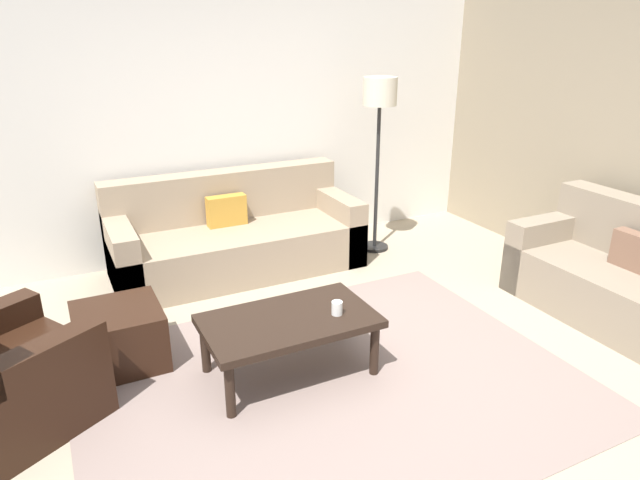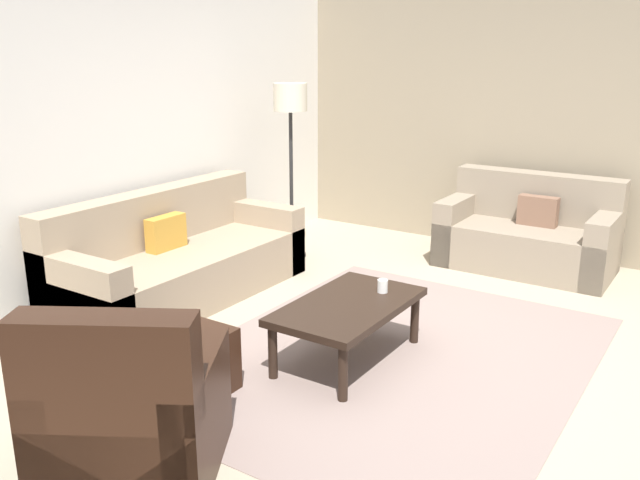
{
  "view_description": "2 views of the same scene",
  "coord_description": "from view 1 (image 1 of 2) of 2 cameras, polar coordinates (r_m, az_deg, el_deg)",
  "views": [
    {
      "loc": [
        -1.44,
        -2.72,
        2.16
      ],
      "look_at": [
        0.11,
        0.39,
        0.84
      ],
      "focal_mm": 31.77,
      "sensor_mm": 36.0,
      "label": 1
    },
    {
      "loc": [
        -3.73,
        -1.86,
        2.03
      ],
      "look_at": [
        -0.14,
        0.49,
        0.79
      ],
      "focal_mm": 37.38,
      "sensor_mm": 36.0,
      "label": 2
    }
  ],
  "objects": [
    {
      "name": "rear_partition",
      "position": [
        5.56,
        -11.55,
        12.59
      ],
      "size": [
        6.0,
        0.12,
        2.8
      ],
      "primitive_type": "cube",
      "color": "silver",
      "rests_on": "ground_plane"
    },
    {
      "name": "cup",
      "position": [
        3.67,
        1.73,
        -6.86
      ],
      "size": [
        0.07,
        0.07,
        0.09
      ],
      "primitive_type": "cylinder",
      "color": "white",
      "rests_on": "coffee_table"
    },
    {
      "name": "couch_loveseat",
      "position": [
        5.02,
        28.24,
        -3.5
      ],
      "size": [
        0.83,
        1.57,
        0.88
      ],
      "color": "gray",
      "rests_on": "ground_plane"
    },
    {
      "name": "couch_main",
      "position": [
        5.37,
        -8.66,
        0.28
      ],
      "size": [
        2.25,
        0.93,
        0.88
      ],
      "color": "gray",
      "rests_on": "ground_plane"
    },
    {
      "name": "lamp_standing",
      "position": [
        5.52,
        6.0,
        12.91
      ],
      "size": [
        0.32,
        0.32,
        1.71
      ],
      "color": "black",
      "rests_on": "ground_plane"
    },
    {
      "name": "coffee_table",
      "position": [
        3.68,
        -3.14,
        -8.52
      ],
      "size": [
        1.1,
        0.64,
        0.41
      ],
      "color": "black",
      "rests_on": "ground_plane"
    },
    {
      "name": "ground_plane",
      "position": [
        3.76,
        1.17,
        -14.25
      ],
      "size": [
        8.0,
        8.0,
        0.0
      ],
      "primitive_type": "plane",
      "color": "tan"
    },
    {
      "name": "ottoman",
      "position": [
        4.09,
        -19.53,
        -9.13
      ],
      "size": [
        0.56,
        0.56,
        0.4
      ],
      "primitive_type": "cube",
      "color": "black",
      "rests_on": "ground_plane"
    },
    {
      "name": "area_rug",
      "position": [
        3.75,
        1.18,
        -14.2
      ],
      "size": [
        3.1,
        2.42,
        0.01
      ],
      "primitive_type": "cube",
      "color": "gray",
      "rests_on": "ground_plane"
    }
  ]
}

